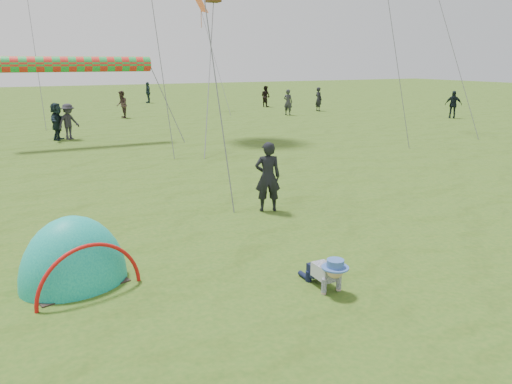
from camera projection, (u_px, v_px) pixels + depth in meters
name	position (u px, v px, depth m)	size (l,w,h in m)	color
ground	(265.00, 298.00, 7.64)	(140.00, 140.00, 0.00)	#2D5418
crawling_toddler	(327.00, 272.00, 7.86)	(0.54, 0.77, 0.59)	black
popup_tent	(75.00, 282.00, 8.17)	(1.73, 1.43, 2.24)	#078583
standing_adult	(268.00, 177.00, 11.83)	(0.61, 0.40, 1.68)	black
crowd_person_1	(266.00, 96.00, 38.51)	(0.78, 0.61, 1.61)	black
crowd_person_2	(148.00, 92.00, 42.07)	(1.02, 0.42, 1.74)	#1C2C34
crowd_person_5	(57.00, 121.00, 22.51)	(1.56, 0.50, 1.68)	black
crowd_person_6	(288.00, 102.00, 32.72)	(0.61, 0.40, 1.68)	#292A30
crowd_person_7	(122.00, 105.00, 31.02)	(0.82, 0.64, 1.68)	#3E2D2A
crowd_person_8	(453.00, 105.00, 31.00)	(0.99, 0.41, 1.69)	black
crowd_person_9	(69.00, 122.00, 22.64)	(1.05, 0.60, 1.62)	#28262F
crowd_person_12	(319.00, 99.00, 35.33)	(0.61, 0.40, 1.67)	black
rainbow_tube_kite	(76.00, 64.00, 20.65)	(0.64, 0.64, 6.19)	red
diamond_kite_7	(201.00, 4.00, 35.02)	(1.27, 1.27, 0.00)	#D05E1E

